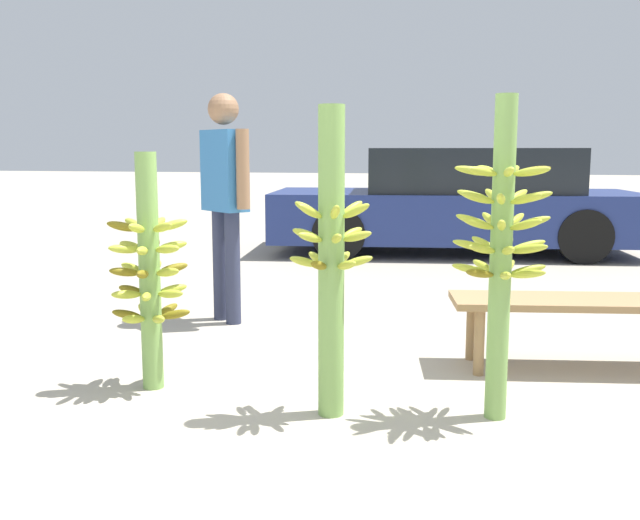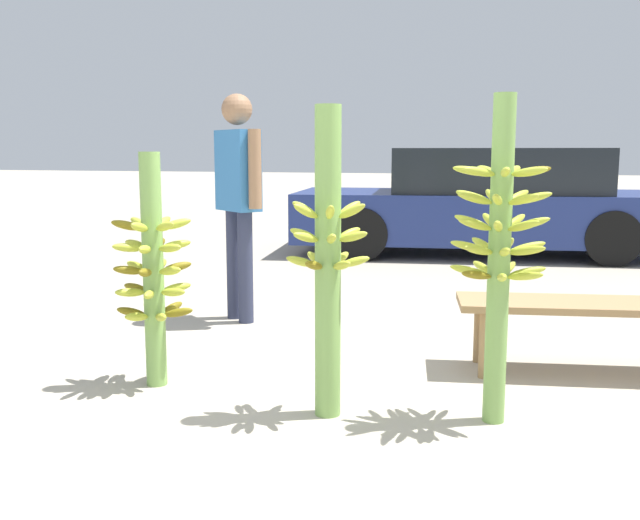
% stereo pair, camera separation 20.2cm
% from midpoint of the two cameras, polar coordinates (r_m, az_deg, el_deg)
% --- Properties ---
extents(ground_plane, '(80.00, 80.00, 0.00)m').
position_cam_midpoint_polar(ground_plane, '(3.26, -0.89, -13.95)').
color(ground_plane, '#A89E8C').
extents(banana_stalk_left, '(0.42, 0.42, 1.26)m').
position_cam_midpoint_polar(banana_stalk_left, '(3.87, -11.75, -0.79)').
color(banana_stalk_left, '#7AA851').
rests_on(banana_stalk_left, ground_plane).
extents(banana_stalk_center, '(0.40, 0.40, 1.47)m').
position_cam_midpoint_polar(banana_stalk_center, '(3.33, 2.37, -0.01)').
color(banana_stalk_center, '#7AA851').
rests_on(banana_stalk_center, ground_plane).
extents(banana_stalk_right, '(0.45, 0.45, 1.51)m').
position_cam_midpoint_polar(banana_stalk_right, '(3.36, 15.85, 0.91)').
color(banana_stalk_right, '#7AA851').
rests_on(banana_stalk_right, ground_plane).
extents(vendor_person, '(0.52, 0.44, 1.67)m').
position_cam_midpoint_polar(vendor_person, '(5.27, -5.47, 5.92)').
color(vendor_person, '#2D334C').
rests_on(vendor_person, ground_plane).
extents(market_bench, '(1.56, 0.69, 0.42)m').
position_cam_midpoint_polar(market_bench, '(4.35, 22.34, -3.83)').
color(market_bench, '#99754C').
rests_on(market_bench, ground_plane).
extents(parked_car, '(4.71, 2.44, 1.30)m').
position_cam_midpoint_polar(parked_car, '(9.12, 13.60, 4.46)').
color(parked_car, navy).
rests_on(parked_car, ground_plane).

